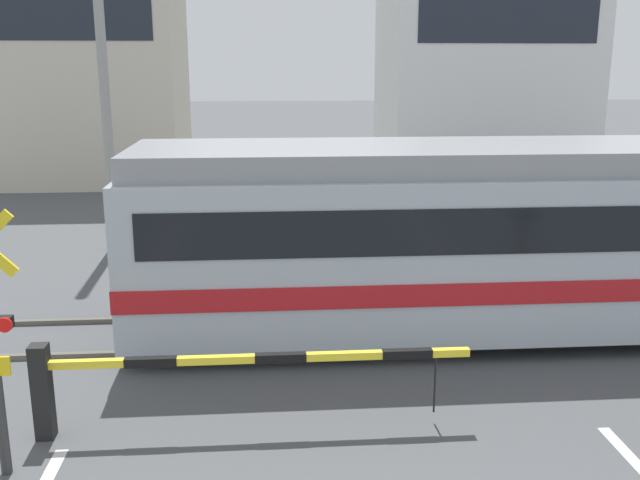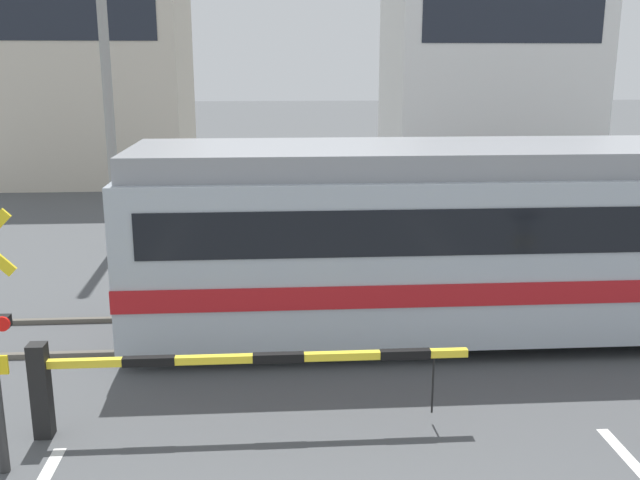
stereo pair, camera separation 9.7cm
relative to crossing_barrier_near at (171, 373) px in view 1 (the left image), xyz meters
name	(u,v)px [view 1 (the left image)]	position (x,y,z in m)	size (l,w,h in m)	color
rail_track_near	(322,348)	(1.91, 2.28, -0.70)	(50.00, 0.10, 0.08)	#5B564C
rail_track_far	(315,315)	(1.91, 3.72, -0.70)	(50.00, 0.10, 0.08)	#5B564C
crossing_barrier_near	(171,373)	(0.00, 0.00, 0.00)	(4.99, 0.20, 1.13)	black
crossing_barrier_far	(400,236)	(3.83, 6.31, 0.00)	(4.99, 0.20, 1.13)	black
pedestrian	(348,203)	(3.09, 9.00, 0.19)	(0.38, 0.22, 1.63)	#33384C
building_left_of_street	(80,27)	(-5.22, 18.92, 4.65)	(6.87, 5.36, 10.79)	beige
building_right_of_street	(484,30)	(9.22, 18.92, 4.59)	(7.22, 5.36, 10.67)	white
utility_pole_streetside	(103,66)	(-2.39, 8.81, 3.36)	(0.22, 0.22, 8.21)	gray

